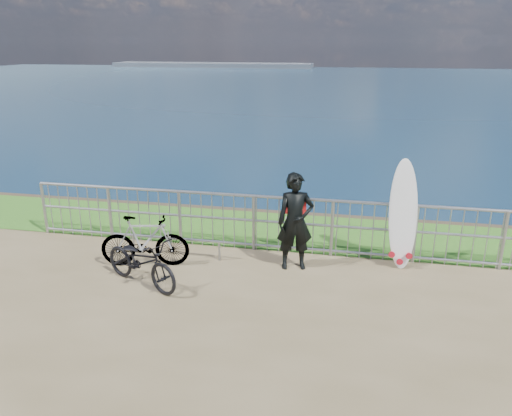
% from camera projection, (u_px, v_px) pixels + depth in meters
% --- Properties ---
extents(grass_strip, '(120.00, 120.00, 0.00)m').
position_uv_depth(grass_strip, '(287.00, 231.00, 10.73)').
color(grass_strip, '#2F6D1E').
rests_on(grass_strip, ground).
extents(seascape, '(260.00, 260.00, 5.00)m').
position_uv_depth(seascape, '(213.00, 68.00, 154.76)').
color(seascape, brown).
rests_on(seascape, ground).
extents(railing, '(10.06, 0.10, 1.13)m').
position_uv_depth(railing, '(280.00, 224.00, 9.52)').
color(railing, '#999CA2').
rests_on(railing, ground).
extents(surfer, '(0.73, 0.57, 1.75)m').
position_uv_depth(surfer, '(295.00, 222.00, 8.76)').
color(surfer, black).
rests_on(surfer, ground).
extents(surfboard, '(0.59, 0.54, 1.96)m').
position_uv_depth(surfboard, '(403.00, 218.00, 8.85)').
color(surfboard, silver).
rests_on(surfboard, ground).
extents(bicycle_near, '(1.73, 1.24, 0.86)m').
position_uv_depth(bicycle_near, '(141.00, 261.00, 8.25)').
color(bicycle_near, black).
rests_on(bicycle_near, ground).
extents(bicycle_far, '(1.65, 0.77, 0.96)m').
position_uv_depth(bicycle_far, '(145.00, 241.00, 8.95)').
color(bicycle_far, black).
rests_on(bicycle_far, ground).
extents(bike_rack, '(1.91, 0.05, 0.40)m').
position_uv_depth(bike_rack, '(175.00, 240.00, 9.38)').
color(bike_rack, '#999CA2').
rests_on(bike_rack, ground).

